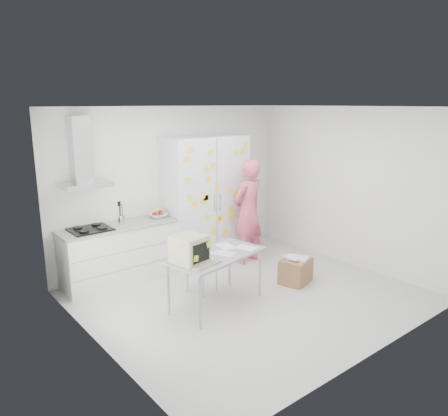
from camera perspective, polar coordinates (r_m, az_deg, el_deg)
floor at (r=6.53m, az=3.31°, el=-11.47°), size 4.50×4.00×0.02m
walls at (r=6.62m, az=-0.70°, el=1.35°), size 4.52×4.01×2.70m
ceiling at (r=5.91m, az=3.68°, el=13.05°), size 4.50×4.00×0.02m
counter_run at (r=7.06m, az=-13.40°, el=-5.65°), size 1.84×0.63×1.28m
range_hood at (r=6.68m, az=-18.12°, el=6.09°), size 0.70×0.48×1.01m
tall_cabinet at (r=7.68m, az=-2.44°, el=1.15°), size 1.50×0.68×2.20m
person at (r=7.59m, az=3.13°, el=-0.46°), size 0.73×0.54×1.83m
desk at (r=5.76m, az=-3.16°, el=-5.88°), size 1.49×0.94×1.10m
chair at (r=6.51m, az=-3.39°, el=-6.96°), size 0.45×0.45×0.83m
cardboard_box at (r=6.98m, az=9.34°, el=-8.05°), size 0.57×0.50×0.42m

